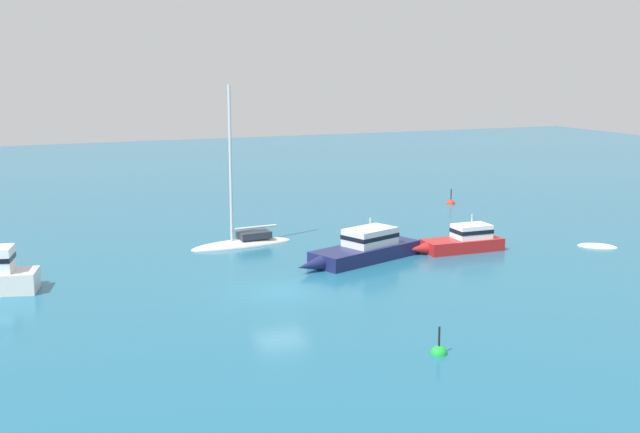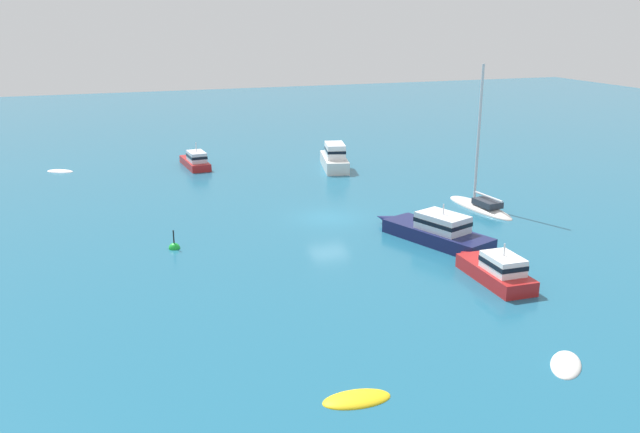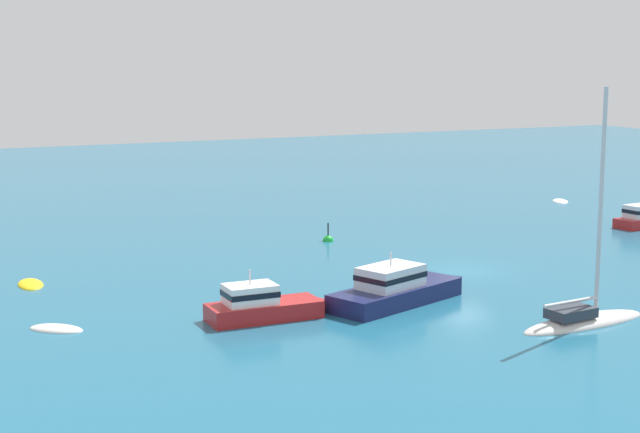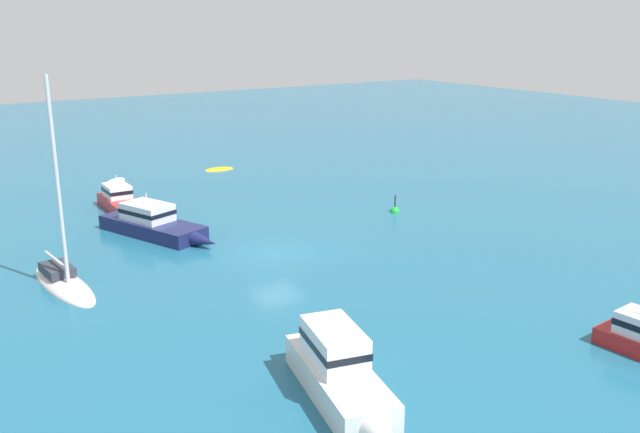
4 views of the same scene
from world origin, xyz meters
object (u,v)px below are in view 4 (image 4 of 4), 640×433
Objects in this scene: rib_1 at (219,170)px; tender at (116,182)px; channel_buoy at (395,212)px; launch_1 at (154,223)px; sloop at (63,281)px; cabin_cruiser at (341,374)px; launch at (120,200)px.

tender is at bearing 0.85° from rib_1.
launch_1 is at bearing -104.52° from channel_buoy.
tender is 0.29× the size of launch_1.
cabin_cruiser is (15.25, 5.12, 0.66)m from sloop.
channel_buoy is (18.03, 3.93, 0.01)m from rib_1.
rib_1 is at bearing 127.28° from launch.
cabin_cruiser is (35.07, -3.52, 0.88)m from tender.
rib_1 is at bearing 128.63° from tender.
launch_1 reaches higher than tender.
launch_1 is at bearing -169.96° from cabin_cruiser.
cabin_cruiser is at bearing 74.50° from rib_1.
sloop is 1.40× the size of cabin_cruiser.
launch is 2.38× the size of tender.
channel_buoy is (-16.62, 15.95, -0.87)m from cabin_cruiser.
rib_1 is (-19.40, 17.14, -0.23)m from sloop.
tender is at bearing 151.10° from sloop.
tender is 14.82m from launch_1.
rib_1 is 1.80× the size of channel_buoy.
sloop is 21.11m from channel_buoy.
launch is 17.87m from channel_buoy.
tender is 8.51m from rib_1.
rib_1 is at bearing 174.29° from cabin_cruiser.
cabin_cruiser reaches higher than channel_buoy.
cabin_cruiser reaches higher than launch.
sloop reaches higher than rib_1.
launch is 13.25m from rib_1.
sloop reaches higher than channel_buoy.
sloop is 3.96× the size of rib_1.
rib_1 is 36.69m from cabin_cruiser.
sloop reaches higher than tender.
sloop is at bearing -86.27° from channel_buoy.
channel_buoy is at bearing 88.39° from sloop.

